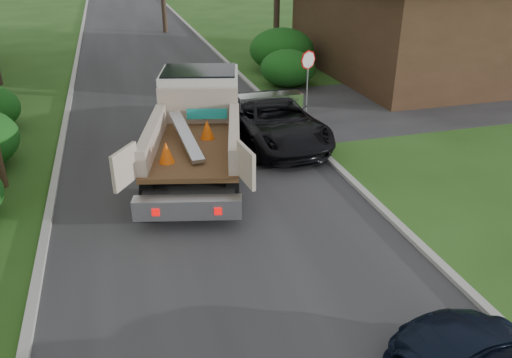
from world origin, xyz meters
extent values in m
plane|color=#224714|center=(0.00, 0.00, 0.00)|extent=(120.00, 120.00, 0.00)
cube|color=#28282B|center=(0.00, 10.00, 0.00)|extent=(8.00, 90.00, 0.02)
cube|color=#28282B|center=(12.00, 9.00, 0.01)|extent=(16.00, 7.00, 0.02)
cube|color=#9E9E99|center=(-4.10, 10.00, 0.06)|extent=(0.20, 90.00, 0.12)
cube|color=#9E9E99|center=(4.10, 10.00, 0.06)|extent=(0.20, 90.00, 0.12)
cylinder|color=slate|center=(5.20, 9.00, 1.00)|extent=(0.06, 0.06, 2.00)
cylinder|color=#B20A0A|center=(5.20, 9.00, 2.10)|extent=(0.71, 0.32, 0.76)
cube|color=#3B2718|center=(13.00, 14.00, 2.25)|extent=(9.00, 12.00, 4.50)
ellipsoid|color=#104712|center=(5.80, 13.00, 0.85)|extent=(2.60, 2.60, 1.70)
ellipsoid|color=#104712|center=(6.50, 16.00, 1.10)|extent=(3.38, 3.38, 2.21)
cylinder|color=black|center=(-0.59, 6.48, 0.50)|extent=(0.56, 1.05, 1.00)
cylinder|color=black|center=(1.45, 5.97, 0.50)|extent=(0.56, 1.05, 1.00)
cylinder|color=black|center=(-1.60, 2.38, 0.50)|extent=(0.56, 1.05, 1.00)
cylinder|color=black|center=(0.44, 1.88, 0.50)|extent=(0.56, 1.05, 1.00)
cube|color=black|center=(-0.05, 4.29, 0.69)|extent=(3.70, 6.78, 0.27)
cube|color=silver|center=(0.51, 6.55, 1.66)|extent=(2.85, 2.52, 1.72)
cube|color=black|center=(0.51, 6.55, 2.28)|extent=(2.65, 2.32, 0.61)
cube|color=#472D19|center=(-0.23, 3.53, 1.11)|extent=(3.33, 4.46, 0.13)
cube|color=beige|center=(0.25, 5.47, 1.72)|extent=(2.40, 0.69, 1.11)
cube|color=beige|center=(-1.31, 3.80, 1.50)|extent=(1.17, 3.73, 0.67)
cube|color=beige|center=(0.84, 3.27, 1.50)|extent=(1.17, 3.73, 0.67)
cube|color=silver|center=(-0.81, 1.21, 0.61)|extent=(2.57, 0.99, 0.50)
cube|color=#B20505|center=(-1.55, 1.19, 0.61)|extent=(0.18, 0.09, 0.18)
cube|color=#B20505|center=(-0.15, 0.85, 0.61)|extent=(0.18, 0.09, 0.18)
cube|color=beige|center=(-2.11, 1.71, 1.61)|extent=(0.63, 0.88, 0.89)
cube|color=beige|center=(0.58, 1.04, 1.61)|extent=(0.19, 1.00, 0.89)
cube|color=silver|center=(-0.42, 3.69, 1.49)|extent=(0.54, 2.89, 0.51)
cone|color=#F2590A|center=(-1.07, 2.71, 1.45)|extent=(0.48, 0.48, 0.55)
cone|color=#F2590A|center=(0.25, 4.10, 1.45)|extent=(0.48, 0.48, 0.55)
cube|color=#148C84|center=(0.45, 5.13, 1.56)|extent=(1.21, 0.40, 0.31)
imported|color=black|center=(2.88, 6.18, 0.78)|extent=(2.94, 5.74, 1.55)
camera|label=1|loc=(-2.08, -9.11, 6.30)|focal=35.00mm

